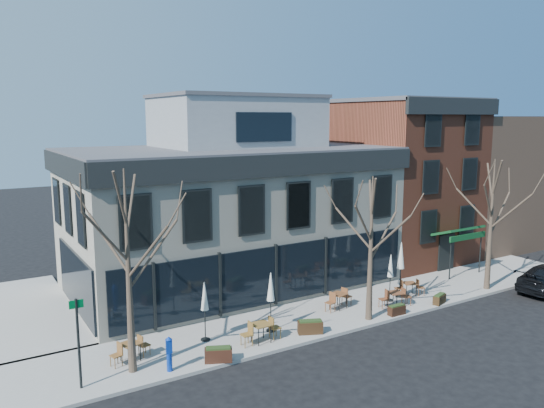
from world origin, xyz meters
TOP-DOWN VIEW (x-y plane):
  - ground at (0.00, 0.00)m, footprint 120.00×120.00m
  - sidewalk_front at (3.25, -2.15)m, footprint 33.50×4.70m
  - sidewalk_side at (-11.25, 6.00)m, footprint 4.50×12.00m
  - corner_building at (0.07, 5.07)m, footprint 18.39×10.39m
  - red_brick_building at (13.00, 4.98)m, footprint 8.20×11.78m
  - bg_building at (23.00, 6.00)m, footprint 12.00×12.00m
  - tree_corner at (-8.49, -3.20)m, footprint 3.93×3.98m
  - tree_mid at (3.01, -3.90)m, footprint 3.50×3.55m
  - tree_right at (12.01, -3.90)m, footprint 3.72×3.77m
  - sign_pole at (-10.50, -3.50)m, footprint 0.50×0.10m
  - call_box at (-7.27, -3.94)m, footprint 0.28×0.28m
  - cafe_set_0 at (-8.30, -2.28)m, footprint 1.81×0.92m
  - cafe_set_2 at (-2.87, -3.47)m, footprint 1.96×0.80m
  - cafe_set_3 at (2.66, -1.97)m, footprint 1.90×0.89m
  - cafe_set_4 at (5.34, -3.30)m, footprint 1.87×0.88m
  - cafe_set_5 at (7.27, -2.45)m, footprint 1.72×1.09m
  - umbrella_0 at (-4.88, -2.01)m, footprint 0.43×0.43m
  - umbrella_1 at (-1.86, -2.64)m, footprint 0.45×0.45m
  - umbrella_3 at (5.73, -2.49)m, footprint 0.41×0.41m
  - umbrella_4 at (6.68, -2.29)m, footprint 0.49×0.49m
  - planter_0 at (-5.30, -4.20)m, footprint 1.19×0.86m
  - planter_1 at (-0.47, -3.83)m, footprint 1.21×0.88m
  - planter_2 at (4.58, -4.20)m, footprint 0.92×0.39m
  - planter_3 at (7.69, -4.20)m, footprint 0.99×0.64m

SIDE VIEW (x-z plane):
  - ground at x=0.00m, z-range 0.00..0.00m
  - sidewalk_front at x=3.25m, z-range 0.00..0.15m
  - sidewalk_side at x=-11.25m, z-range 0.00..0.15m
  - planter_2 at x=4.58m, z-range 0.15..0.66m
  - planter_3 at x=7.69m, z-range 0.15..0.66m
  - planter_0 at x=-5.30m, z-range 0.15..0.77m
  - planter_1 at x=-0.47m, z-range 0.15..0.78m
  - cafe_set_5 at x=7.27m, z-range 0.16..1.06m
  - cafe_set_0 at x=-8.30m, z-range 0.16..1.09m
  - cafe_set_4 at x=5.34m, z-range 0.16..1.12m
  - cafe_set_3 at x=2.66m, z-range 0.16..1.14m
  - cafe_set_2 at x=-2.87m, z-range 0.16..1.20m
  - call_box at x=-7.27m, z-range 0.19..1.61m
  - umbrella_3 at x=5.73m, z-range 0.68..3.23m
  - umbrella_0 at x=-4.88m, z-range 0.70..3.38m
  - sign_pole at x=-10.50m, z-range 0.37..3.77m
  - umbrella_1 at x=-1.86m, z-range 0.72..3.51m
  - umbrella_4 at x=6.68m, z-range 0.78..3.85m
  - tree_mid at x=3.01m, z-range 0.27..7.31m
  - tree_right at x=12.01m, z-range 0.28..7.76m
  - tree_corner at x=-8.49m, z-range 0.29..8.21m
  - corner_building at x=0.07m, z-range -0.83..10.27m
  - bg_building at x=23.00m, z-range 0.00..10.00m
  - red_brick_building at x=13.00m, z-range 0.05..11.22m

